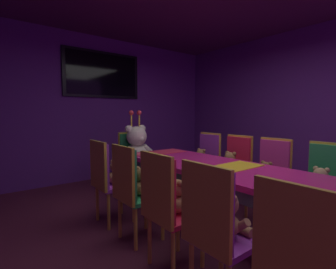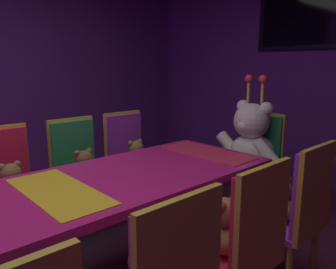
# 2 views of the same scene
# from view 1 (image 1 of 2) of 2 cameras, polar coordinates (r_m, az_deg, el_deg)

# --- Properties ---
(ground_plane) EXTENTS (7.90, 7.90, 0.00)m
(ground_plane) POSITION_cam_1_polar(r_m,az_deg,el_deg) (2.89, 13.71, -21.88)
(ground_plane) COLOR #591E33
(wall_back) EXTENTS (5.20, 0.12, 2.80)m
(wall_back) POSITION_cam_1_polar(r_m,az_deg,el_deg) (5.20, -14.93, 5.85)
(wall_back) COLOR #59267F
(wall_back) RESTS_ON ground_plane
(wall_right) EXTENTS (0.12, 6.40, 2.80)m
(wall_right) POSITION_cam_1_polar(r_m,az_deg,el_deg) (4.91, 33.31, 5.29)
(wall_right) COLOR #59267F
(wall_right) RESTS_ON ground_plane
(banquet_table) EXTENTS (0.90, 2.93, 0.75)m
(banquet_table) POSITION_cam_1_polar(r_m,az_deg,el_deg) (2.67, 14.00, -9.17)
(banquet_table) COLOR #C61E72
(banquet_table) RESTS_ON ground_plane
(chair_left_0) EXTENTS (0.42, 0.41, 0.98)m
(chair_left_0) POSITION_cam_1_polar(r_m,az_deg,el_deg) (1.47, 28.20, -24.23)
(chair_left_0) COLOR #CC338C
(chair_left_0) RESTS_ON ground_plane
(teddy_left_0) EXTENTS (0.21, 0.28, 0.26)m
(teddy_left_0) POSITION_cam_1_polar(r_m,az_deg,el_deg) (1.59, 30.40, -22.88)
(teddy_left_0) COLOR brown
(teddy_left_0) RESTS_ON chair_left_0
(chair_left_1) EXTENTS (0.42, 0.41, 0.98)m
(chair_left_1) POSITION_cam_1_polar(r_m,az_deg,el_deg) (1.73, 10.27, -19.13)
(chair_left_1) COLOR purple
(chair_left_1) RESTS_ON ground_plane
(teddy_left_1) EXTENTS (0.25, 0.33, 0.31)m
(teddy_left_1) POSITION_cam_1_polar(r_m,az_deg,el_deg) (1.83, 13.46, -17.91)
(teddy_left_1) COLOR #9E7247
(teddy_left_1) RESTS_ON chair_left_1
(chair_left_2) EXTENTS (0.42, 0.41, 0.98)m
(chair_left_2) POSITION_cam_1_polar(r_m,az_deg,el_deg) (2.07, -0.90, -14.83)
(chair_left_2) COLOR red
(chair_left_2) RESTS_ON ground_plane
(teddy_left_2) EXTENTS (0.24, 0.31, 0.29)m
(teddy_left_2) POSITION_cam_1_polar(r_m,az_deg,el_deg) (2.16, 2.25, -14.34)
(teddy_left_2) COLOR olive
(teddy_left_2) RESTS_ON chair_left_2
(chair_left_3) EXTENTS (0.42, 0.41, 0.98)m
(chair_left_3) POSITION_cam_1_polar(r_m,az_deg,el_deg) (2.54, -8.69, -11.18)
(chair_left_3) COLOR #268C4C
(chair_left_3) RESTS_ON ground_plane
(teddy_left_3) EXTENTS (0.24, 0.31, 0.29)m
(teddy_left_3) POSITION_cam_1_polar(r_m,az_deg,el_deg) (2.61, -5.88, -10.99)
(teddy_left_3) COLOR brown
(teddy_left_3) RESTS_ON chair_left_3
(chair_left_4) EXTENTS (0.42, 0.41, 0.98)m
(chair_left_4) POSITION_cam_1_polar(r_m,az_deg,el_deg) (3.00, -14.23, -8.74)
(chair_left_4) COLOR purple
(chair_left_4) RESTS_ON ground_plane
(teddy_left_4) EXTENTS (0.23, 0.30, 0.28)m
(teddy_left_4) POSITION_cam_1_polar(r_m,az_deg,el_deg) (3.07, -11.74, -8.73)
(teddy_left_4) COLOR olive
(teddy_left_4) RESTS_ON chair_left_4
(chair_right_1) EXTENTS (0.42, 0.41, 0.98)m
(chair_right_1) POSITION_cam_1_polar(r_m,az_deg,el_deg) (3.17, 32.37, -8.63)
(chair_right_1) COLOR #268C4C
(chair_right_1) RESTS_ON ground_plane
(teddy_right_1) EXTENTS (0.24, 0.30, 0.29)m
(teddy_right_1) POSITION_cam_1_polar(r_m,az_deg,el_deg) (3.05, 31.43, -9.43)
(teddy_right_1) COLOR tan
(teddy_right_1) RESTS_ON chair_right_1
(chair_right_2) EXTENTS (0.42, 0.41, 0.98)m
(chair_right_2) POSITION_cam_1_polar(r_m,az_deg,el_deg) (3.39, 22.67, -7.40)
(chair_right_2) COLOR #CC338C
(chair_right_2) RESTS_ON ground_plane
(teddy_right_2) EXTENTS (0.21, 0.27, 0.26)m
(teddy_right_2) POSITION_cam_1_polar(r_m,az_deg,el_deg) (3.28, 21.42, -8.28)
(teddy_right_2) COLOR brown
(teddy_right_2) RESTS_ON chair_right_2
(chair_right_3) EXTENTS (0.42, 0.41, 0.98)m
(chair_right_3) POSITION_cam_1_polar(r_m,az_deg,el_deg) (3.68, 15.31, -6.28)
(chair_right_3) COLOR red
(chair_right_3) RESTS_ON ground_plane
(teddy_right_3) EXTENTS (0.26, 0.33, 0.31)m
(teddy_right_3) POSITION_cam_1_polar(r_m,az_deg,el_deg) (3.56, 13.90, -6.67)
(teddy_right_3) COLOR olive
(teddy_right_3) RESTS_ON chair_right_3
(chair_right_4) EXTENTS (0.42, 0.41, 0.98)m
(chair_right_4) POSITION_cam_1_polar(r_m,az_deg,el_deg) (4.02, 8.89, -5.20)
(chair_right_4) COLOR purple
(chair_right_4) RESTS_ON ground_plane
(teddy_right_4) EXTENTS (0.24, 0.31, 0.29)m
(teddy_right_4) POSITION_cam_1_polar(r_m,az_deg,el_deg) (3.92, 7.44, -5.64)
(teddy_right_4) COLOR olive
(teddy_right_4) RESTS_ON chair_right_4
(throne_chair) EXTENTS (0.41, 0.42, 0.98)m
(throne_chair) POSITION_cam_1_polar(r_m,az_deg,el_deg) (4.19, -8.25, -4.79)
(throne_chair) COLOR #268C4C
(throne_chair) RESTS_ON ground_plane
(king_teddy_bear) EXTENTS (0.69, 0.53, 0.88)m
(king_teddy_bear) POSITION_cam_1_polar(r_m,az_deg,el_deg) (4.03, -7.08, -3.09)
(king_teddy_bear) COLOR silver
(king_teddy_bear) RESTS_ON throne_chair
(wall_tv) EXTENTS (1.54, 0.06, 0.89)m
(wall_tv) POSITION_cam_1_polar(r_m,az_deg,el_deg) (5.17, -14.68, 13.09)
(wall_tv) COLOR black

